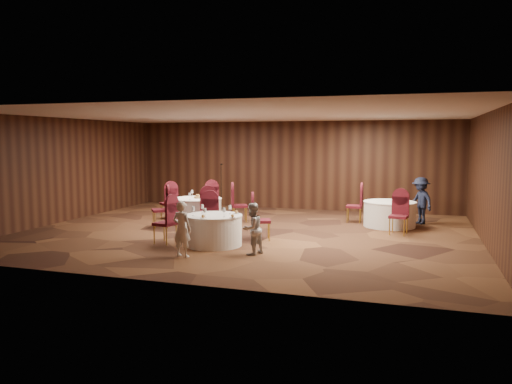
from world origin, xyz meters
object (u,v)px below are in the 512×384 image
(table_main, at_px, (214,230))
(table_right, at_px, (390,214))
(mic_stand, at_px, (221,195))
(woman_b, at_px, (252,229))
(man_c, at_px, (421,201))
(woman_a, at_px, (182,229))
(table_left, at_px, (198,210))

(table_main, bearing_deg, table_right, 45.92)
(mic_stand, height_order, woman_b, mic_stand)
(table_main, relative_size, woman_b, 1.20)
(mic_stand, xyz_separation_m, woman_b, (3.41, -6.64, 0.09))
(table_right, relative_size, mic_stand, 0.91)
(woman_b, relative_size, man_c, 0.82)
(man_c, bearing_deg, table_right, -87.88)
(table_main, relative_size, table_right, 0.92)
(table_right, xyz_separation_m, woman_a, (-4.07, -5.30, 0.24))
(table_main, relative_size, mic_stand, 0.83)
(woman_b, bearing_deg, table_right, 173.96)
(table_right, distance_m, man_c, 1.20)
(table_left, xyz_separation_m, table_right, (5.68, 0.99, 0.00))
(table_left, height_order, table_right, same)
(table_main, distance_m, woman_b, 1.34)
(table_main, height_order, woman_b, woman_b)
(table_main, distance_m, table_left, 3.51)
(table_left, xyz_separation_m, woman_b, (2.98, -3.63, 0.20))
(table_main, bearing_deg, man_c, 45.25)
(table_main, bearing_deg, mic_stand, 110.30)
(mic_stand, height_order, man_c, mic_stand)
(table_left, bearing_deg, man_c, 15.06)
(table_left, distance_m, table_right, 5.76)
(table_left, distance_m, woman_b, 4.70)
(table_right, height_order, woman_b, woman_b)
(table_main, xyz_separation_m, mic_stand, (-2.23, 6.03, 0.11))
(table_main, height_order, man_c, man_c)
(table_main, height_order, mic_stand, mic_stand)
(table_right, bearing_deg, table_main, -134.08)
(table_left, relative_size, table_right, 0.99)
(table_main, xyz_separation_m, table_right, (3.88, 4.00, 0.00))
(woman_a, height_order, man_c, man_c)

